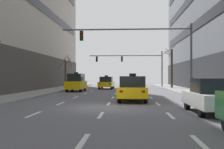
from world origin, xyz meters
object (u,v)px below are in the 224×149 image
taxi_driving_2 (133,89)px  street_tree_3 (172,68)px  car_parked_1 (211,96)px  traffic_signal_1 (134,61)px  taxi_driving_0 (107,83)px  street_tree_1 (66,73)px  taxi_driving_1 (76,83)px  traffic_signal_0 (148,44)px

taxi_driving_2 → street_tree_3: (5.90, 20.07, 2.11)m
car_parked_1 → street_tree_3: 26.15m
traffic_signal_1 → taxi_driving_2: bearing=-91.6°
taxi_driving_0 → street_tree_1: street_tree_1 is taller
traffic_signal_1 → car_parked_1: bearing=-84.4°
taxi_driving_2 → car_parked_1: bearing=-58.8°
taxi_driving_1 → traffic_signal_1: size_ratio=0.37×
taxi_driving_1 → street_tree_3: street_tree_3 is taller
street_tree_3 → car_parked_1: bearing=-95.2°
car_parked_1 → traffic_signal_0: size_ratio=0.40×
taxi_driving_1 → traffic_signal_0: bearing=-44.9°
taxi_driving_0 → traffic_signal_0: (4.65, -13.97, 3.65)m
taxi_driving_0 → street_tree_3: bearing=11.0°
street_tree_1 → street_tree_3: 15.00m
traffic_signal_1 → taxi_driving_0: bearing=-125.8°
car_parked_1 → traffic_signal_1: 29.92m
traffic_signal_0 → street_tree_3: (4.49, 15.75, -1.51)m
taxi_driving_1 → taxi_driving_2: (6.22, -11.92, -0.16)m
traffic_signal_0 → street_tree_1: (-10.42, 14.29, -2.22)m
street_tree_3 → traffic_signal_0: bearing=-105.9°
taxi_driving_0 → street_tree_1: size_ratio=1.02×
taxi_driving_1 → street_tree_1: street_tree_1 is taller
taxi_driving_1 → street_tree_3: bearing=33.9°
taxi_driving_1 → traffic_signal_1: 14.01m
taxi_driving_0 → traffic_signal_0: bearing=-71.6°
car_parked_1 → street_tree_1: street_tree_1 is taller
taxi_driving_2 → traffic_signal_1: size_ratio=0.41×
taxi_driving_0 → street_tree_3: street_tree_3 is taller
traffic_signal_1 → street_tree_3: street_tree_3 is taller
car_parked_1 → street_tree_3: (2.34, 25.95, 2.16)m
taxi_driving_0 → car_parked_1: (6.80, -24.17, -0.02)m
taxi_driving_1 → street_tree_3: 14.74m
taxi_driving_0 → street_tree_3: 9.56m
street_tree_1 → street_tree_3: size_ratio=0.74×
taxi_driving_2 → traffic_signal_1: bearing=88.4°
taxi_driving_0 → traffic_signal_1: (3.92, 5.44, 3.22)m
taxi_driving_1 → street_tree_3: (12.12, 8.16, 1.95)m
traffic_signal_0 → street_tree_3: size_ratio=1.83×
taxi_driving_1 → traffic_signal_0: traffic_signal_0 is taller
traffic_signal_1 → street_tree_1: traffic_signal_1 is taller
taxi_driving_0 → car_parked_1: size_ratio=1.03×
taxi_driving_0 → car_parked_1: bearing=-74.3°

